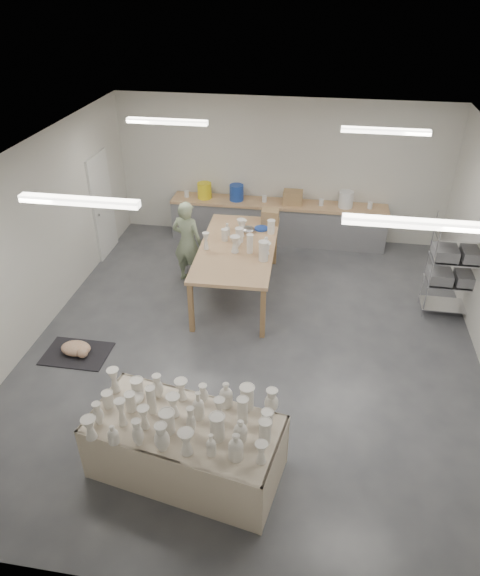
% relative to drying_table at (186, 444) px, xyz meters
% --- Properties ---
extents(room, '(8.00, 8.02, 3.00)m').
position_rel_drying_table_xyz_m(room, '(0.33, 2.65, 1.61)').
color(room, '#424449').
rests_on(room, ground).
extents(back_counter, '(4.60, 0.60, 1.24)m').
position_rel_drying_table_xyz_m(back_counter, '(0.43, 6.25, 0.04)').
color(back_counter, tan).
rests_on(back_counter, ground).
extents(wire_shelf, '(0.88, 0.48, 1.80)m').
position_rel_drying_table_xyz_m(wire_shelf, '(3.64, 3.97, 0.47)').
color(wire_shelf, silver).
rests_on(wire_shelf, ground).
extents(drying_table, '(2.36, 1.44, 1.15)m').
position_rel_drying_table_xyz_m(drying_table, '(0.00, 0.00, 0.00)').
color(drying_table, olive).
rests_on(drying_table, ground).
extents(work_table, '(1.39, 2.66, 1.33)m').
position_rel_drying_table_xyz_m(work_table, '(0.01, 4.08, 0.53)').
color(work_table, tan).
rests_on(work_table, ground).
extents(rug, '(1.00, 0.70, 0.02)m').
position_rel_drying_table_xyz_m(rug, '(-2.26, 1.83, -0.43)').
color(rug, black).
rests_on(rug, ground).
extents(cat, '(0.54, 0.44, 0.20)m').
position_rel_drying_table_xyz_m(cat, '(-2.23, 1.81, -0.32)').
color(cat, white).
rests_on(cat, rug).
extents(potter, '(0.66, 0.50, 1.61)m').
position_rel_drying_table_xyz_m(potter, '(-1.06, 4.33, 0.36)').
color(potter, '#99AA83').
rests_on(potter, ground).
extents(red_stool, '(0.37, 0.37, 0.32)m').
position_rel_drying_table_xyz_m(red_stool, '(-1.06, 4.60, -0.16)').
color(red_stool, red).
rests_on(red_stool, ground).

